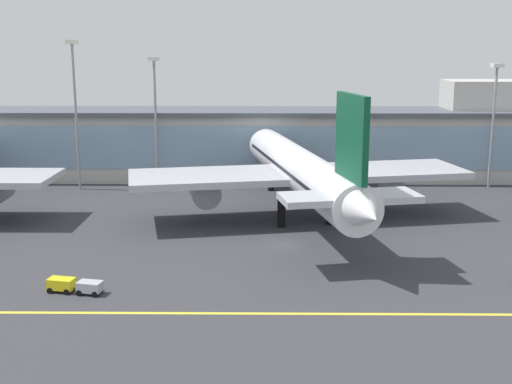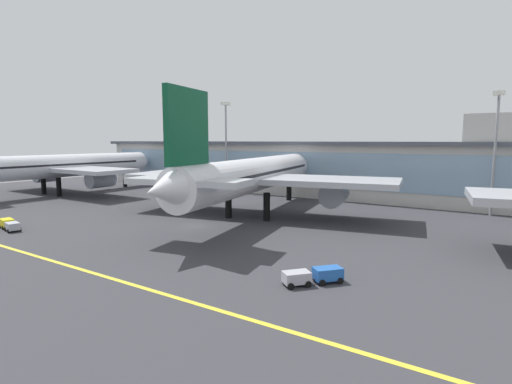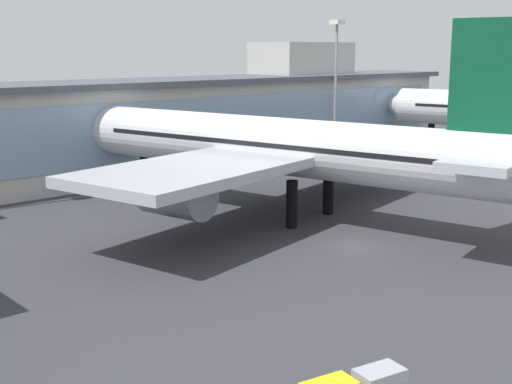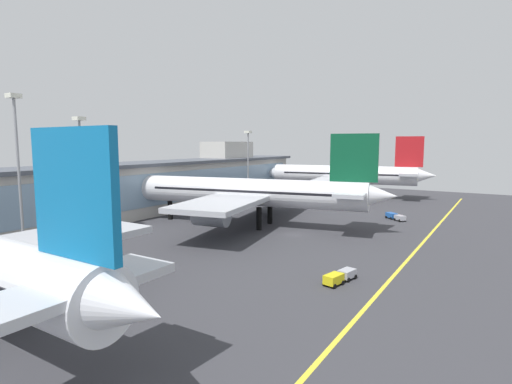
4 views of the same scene
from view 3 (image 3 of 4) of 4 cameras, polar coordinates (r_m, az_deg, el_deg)
ground_plane at (r=59.73m, az=8.55°, el=-4.50°), size 184.26×184.26×0.00m
terminal_building at (r=91.71m, az=-11.83°, el=5.46°), size 134.61×14.00×17.99m
airliner_near_right at (r=68.44m, az=2.19°, el=3.75°), size 48.93×59.59×19.29m
apron_light_mast_west at (r=108.31m, az=6.77°, el=10.45°), size 1.80×1.80×21.31m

